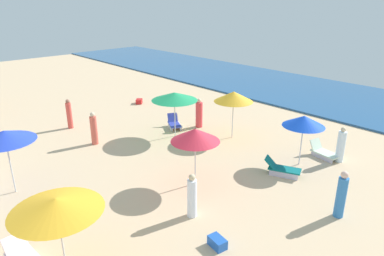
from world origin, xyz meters
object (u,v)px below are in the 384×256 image
beachgoer_0 (341,146)px  beachgoer_3 (94,129)px  beachgoer_4 (192,197)px  umbrella_6 (175,96)px  umbrella_4 (234,97)px  beachgoer_2 (69,114)px  beachgoer_5 (199,114)px  lounge_chair_6_0 (174,124)px  umbrella_0 (5,136)px  beachgoer_1 (341,195)px  lounge_chair_2_0 (282,169)px  umbrella_1 (56,205)px  umbrella_2 (304,121)px  lounge_chair_6_1 (174,123)px  lounge_chair_2_1 (324,152)px  umbrella_3 (195,135)px  cooler_box_0 (217,242)px  cooler_box_1 (139,101)px

beachgoer_0 → beachgoer_3: size_ratio=0.98×
beachgoer_4 → umbrella_6: bearing=74.2°
umbrella_4 → beachgoer_0: umbrella_4 is taller
beachgoer_2 → beachgoer_5: 7.35m
lounge_chair_6_0 → beachgoer_2: beachgoer_2 is taller
umbrella_0 → beachgoer_1: umbrella_0 is taller
lounge_chair_2_0 → beachgoer_1: beachgoer_1 is taller
umbrella_0 → beachgoer_0: size_ratio=1.53×
beachgoer_1 → beachgoer_3: size_ratio=1.01×
beachgoer_2 → umbrella_0: bearing=-144.8°
umbrella_1 → umbrella_4: umbrella_4 is taller
umbrella_6 → beachgoer_1: (9.41, -0.63, -1.40)m
umbrella_2 → lounge_chair_6_0: size_ratio=1.67×
lounge_chair_6_1 → beachgoer_3: (-0.92, -4.47, 0.54)m
umbrella_0 → lounge_chair_2_1: 13.49m
lounge_chair_6_0 → beachgoer_5: size_ratio=0.82×
umbrella_1 → beachgoer_1: (3.85, 7.93, -1.27)m
umbrella_6 → beachgoer_4: (6.02, -4.30, -1.46)m
lounge_chair_2_1 → umbrella_3: umbrella_3 is taller
umbrella_1 → lounge_chair_6_1: umbrella_1 is taller
umbrella_4 → beachgoer_0: 5.61m
beachgoer_0 → lounge_chair_6_1: bearing=-22.5°
lounge_chair_2_1 → beachgoer_1: 4.92m
umbrella_3 → beachgoer_0: size_ratio=1.43×
lounge_chair_2_0 → umbrella_2: bearing=-22.7°
umbrella_0 → umbrella_2: (6.08, 10.13, -0.26)m
beachgoer_0 → lounge_chair_2_0: bearing=30.9°
umbrella_1 → beachgoer_4: 4.49m
umbrella_3 → beachgoer_5: bearing=135.0°
umbrella_4 → lounge_chair_6_1: 4.01m
umbrella_0 → umbrella_2: bearing=59.0°
beachgoer_2 → cooler_box_0: size_ratio=2.96×
lounge_chair_2_1 → cooler_box_1: bearing=105.4°
umbrella_3 → umbrella_6: (-4.49, 2.72, 0.10)m
umbrella_1 → beachgoer_5: umbrella_1 is taller
umbrella_2 → umbrella_3: size_ratio=0.97×
cooler_box_0 → cooler_box_1: 15.73m
umbrella_3 → beachgoer_0: umbrella_3 is taller
beachgoer_2 → lounge_chair_6_0: bearing=-55.6°
umbrella_6 → lounge_chair_6_1: (-1.03, 0.78, -1.95)m
lounge_chair_6_0 → beachgoer_4: size_ratio=0.86×
lounge_chair_2_1 → beachgoer_3: bearing=139.0°
lounge_chair_6_1 → beachgoer_3: 4.59m
umbrella_2 → beachgoer_2: (-11.36, -5.49, -1.25)m
lounge_chair_6_0 → cooler_box_1: bearing=103.9°
cooler_box_1 → cooler_box_0: bearing=17.7°
lounge_chair_2_0 → beachgoer_4: bearing=151.6°
beachgoer_2 → cooler_box_1: bearing=0.6°
umbrella_2 → lounge_chair_6_1: umbrella_2 is taller
umbrella_2 → beachgoer_3: umbrella_2 is taller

